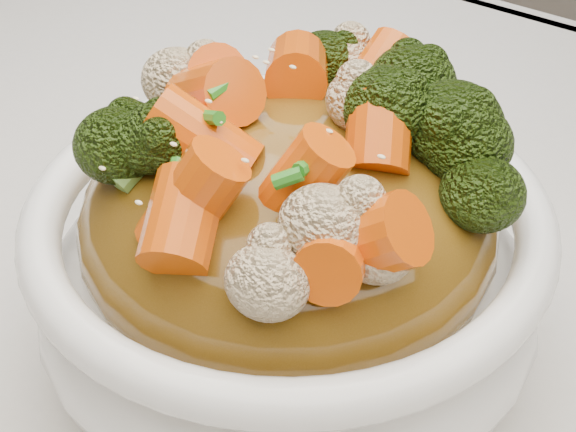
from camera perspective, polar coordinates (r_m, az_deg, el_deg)
The scene contains 8 objects.
tablecloth at distance 0.49m, azimuth 1.41°, elevation -7.05°, with size 1.20×0.80×0.04m, color silver.
bowl at distance 0.42m, azimuth -0.00°, elevation -3.85°, with size 0.24×0.24×0.09m, color white, non-canonical shape.
sauce_base at distance 0.40m, azimuth -0.00°, elevation -0.37°, with size 0.19×0.19×0.10m, color brown.
carrots at distance 0.36m, azimuth -0.00°, elevation 8.20°, with size 0.19×0.19×0.05m, color #D74F07, non-canonical shape.
broccoli at distance 0.36m, azimuth -0.00°, elevation 8.05°, with size 0.19×0.19×0.05m, color black, non-canonical shape.
cauliflower at distance 0.36m, azimuth -0.00°, elevation 7.74°, with size 0.19×0.19×0.04m, color beige, non-canonical shape.
scallions at distance 0.36m, azimuth -0.00°, elevation 8.35°, with size 0.14×0.14×0.02m, color #26781B, non-canonical shape.
sesame_seeds at distance 0.36m, azimuth -0.00°, elevation 8.35°, with size 0.17×0.17×0.01m, color beige, non-canonical shape.
Camera 1 is at (0.20, -0.29, 1.08)m, focal length 55.00 mm.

